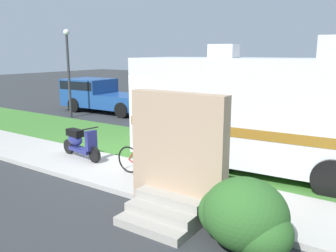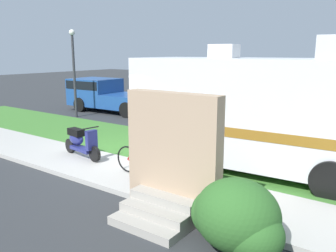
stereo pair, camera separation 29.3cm
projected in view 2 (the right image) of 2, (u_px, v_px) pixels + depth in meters
ground_plane at (116, 155)px, 10.76m from camera, size 80.00×80.00×0.00m
sidewalk at (86, 163)px, 9.79m from camera, size 24.00×2.00×0.12m
grass_strip at (147, 144)px, 11.94m from camera, size 24.00×3.40×0.08m
motorhome_rv at (261, 109)px, 9.11m from camera, size 6.76×2.92×3.47m
scooter at (80, 141)px, 10.16m from camera, size 1.72×0.56×0.97m
bicycle at (144, 161)px, 8.55m from camera, size 1.71×0.52×0.90m
pickup_truck_near at (107, 94)px, 18.72m from camera, size 5.46×2.34×1.71m
porch_steps at (169, 168)px, 6.64m from camera, size 2.00×1.26×2.40m
bush_by_porch at (236, 218)px, 5.51m from camera, size 1.65×1.24×1.17m
bottle_green at (229, 189)px, 7.50m from camera, size 0.08×0.08×0.27m
street_lamp_post at (74, 65)px, 16.60m from camera, size 0.28×0.28×4.17m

